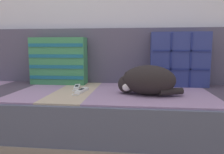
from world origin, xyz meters
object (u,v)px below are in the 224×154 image
Objects in this scene: couch at (95,118)px; game_remote_far at (77,87)px; throw_pillow_quilted at (179,59)px; throw_pillow_striped at (59,61)px; sleeping_cat at (146,81)px; game_remote_near at (82,91)px.

game_remote_far is at bearing 166.94° from couch.
throw_pillow_quilted is at bearing 14.20° from game_remote_far.
couch is 0.75m from throw_pillow_quilted.
throw_pillow_striped is 1.10× the size of sleeping_cat.
game_remote_far reaches higher than couch.
sleeping_cat is 0.50m from game_remote_far.
game_remote_near is (-0.66, -0.30, -0.19)m from throw_pillow_quilted.
throw_pillow_quilted is at bearing 0.03° from throw_pillow_striped.
sleeping_cat is 0.42m from game_remote_near.
game_remote_far is (0.19, -0.18, -0.17)m from throw_pillow_striped.
couch is at bearing -33.20° from throw_pillow_striped.
couch is 10.12× the size of game_remote_far.
couch is at bearing 51.19° from game_remote_near.
couch is 10.43× the size of game_remote_near.
sleeping_cat is at bearing -127.34° from throw_pillow_quilted.
throw_pillow_quilted reaches higher than game_remote_near.
game_remote_near and game_remote_far have the same top height.
game_remote_far is at bearing 118.30° from game_remote_near.
throw_pillow_striped is at bearing 136.44° from game_remote_far.
throw_pillow_striped is 0.43m from game_remote_near.
game_remote_far is at bearing 162.92° from sleeping_cat.
throw_pillow_quilted is at bearing 20.01° from couch.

